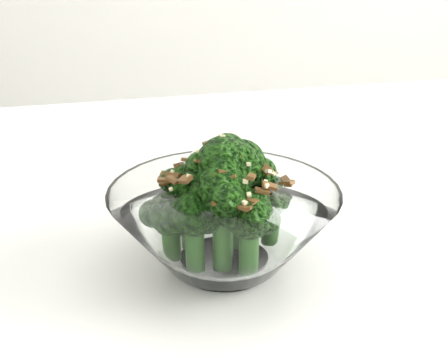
{
  "coord_description": "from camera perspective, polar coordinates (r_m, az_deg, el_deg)",
  "views": [
    {
      "loc": [
        0.02,
        -0.52,
        1.03
      ],
      "look_at": [
        -0.01,
        -0.06,
        0.83
      ],
      "focal_mm": 50.0,
      "sensor_mm": 36.0,
      "label": 1
    }
  ],
  "objects": [
    {
      "name": "broccoli_dish",
      "position": [
        0.51,
        -0.04,
        -3.78
      ],
      "size": [
        0.19,
        0.19,
        0.12
      ],
      "color": "white",
      "rests_on": "table"
    },
    {
      "name": "table",
      "position": [
        0.7,
        5.08,
        -6.28
      ],
      "size": [
        1.38,
        1.12,
        0.75
      ],
      "color": "white",
      "rests_on": "ground"
    }
  ]
}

